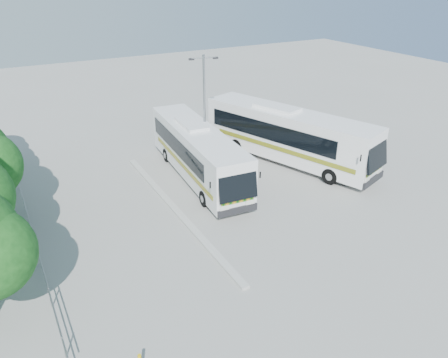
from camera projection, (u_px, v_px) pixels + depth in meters
ground at (226, 216)px, 25.01m from camera, size 100.00×100.00×0.00m
kerb_divider at (175, 209)px, 25.56m from camera, size 0.40×16.00×0.15m
railing at (28, 216)px, 23.51m from camera, size 0.06×22.00×1.00m
coach_main at (198, 152)px, 28.78m from camera, size 3.38×12.35×3.38m
coach_adjacent at (288, 135)px, 31.15m from camera, size 6.89×13.57×3.73m
lamppost at (205, 108)px, 29.13m from camera, size 1.90×0.59×7.84m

